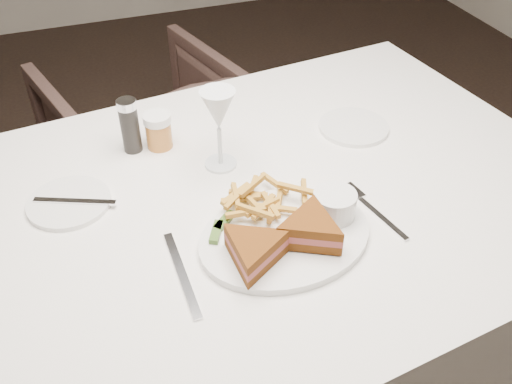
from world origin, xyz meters
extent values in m
plane|color=black|center=(0.00, 0.00, 0.00)|extent=(5.00, 5.00, 0.00)
cube|color=white|center=(0.19, -0.35, 0.38)|extent=(1.47, 1.07, 0.75)
imported|color=#432E29|center=(0.14, 0.61, 0.32)|extent=(0.75, 0.72, 0.64)
ellipsoid|color=white|center=(0.21, -0.49, 0.76)|extent=(0.35, 0.28, 0.01)
cube|color=silver|center=(0.01, -0.51, 0.75)|extent=(0.02, 0.21, 0.00)
cylinder|color=white|center=(-0.14, -0.26, 0.76)|extent=(0.16, 0.16, 0.01)
cylinder|color=white|center=(0.50, -0.21, 0.76)|extent=(0.16, 0.16, 0.01)
cylinder|color=black|center=(0.01, -0.12, 0.81)|extent=(0.04, 0.04, 0.12)
cylinder|color=#B46D2B|center=(0.06, -0.12, 0.79)|extent=(0.06, 0.06, 0.08)
cube|color=#3E6222|center=(0.12, -0.43, 0.77)|extent=(0.05, 0.05, 0.01)
cube|color=#3E6222|center=(0.09, -0.45, 0.77)|extent=(0.04, 0.06, 0.01)
cylinder|color=white|center=(0.31, -0.48, 0.79)|extent=(0.08, 0.08, 0.05)
camera|label=1|loc=(-0.09, -1.17, 1.47)|focal=40.00mm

